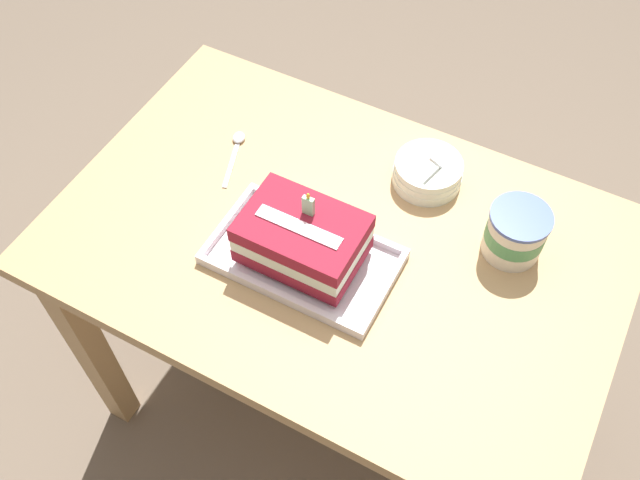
{
  "coord_description": "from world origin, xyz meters",
  "views": [
    {
      "loc": [
        0.35,
        -0.73,
        1.91
      ],
      "look_at": [
        -0.02,
        -0.04,
        0.81
      ],
      "focal_mm": 39.59,
      "sensor_mm": 36.0,
      "label": 1
    }
  ],
  "objects": [
    {
      "name": "ground_plane",
      "position": [
        0.0,
        0.0,
        0.0
      ],
      "size": [
        8.0,
        8.0,
        0.0
      ],
      "primitive_type": "plane",
      "color": "#6B5B4C"
    },
    {
      "name": "dining_table",
      "position": [
        0.0,
        0.0,
        0.66
      ],
      "size": [
        1.12,
        0.74,
        0.78
      ],
      "color": "tan",
      "rests_on": "ground_plane"
    },
    {
      "name": "foil_tray",
      "position": [
        -0.03,
        -0.08,
        0.78
      ],
      "size": [
        0.36,
        0.21,
        0.02
      ],
      "color": "silver",
      "rests_on": "dining_table"
    },
    {
      "name": "birthday_cake",
      "position": [
        -0.03,
        -0.08,
        0.85
      ],
      "size": [
        0.22,
        0.15,
        0.15
      ],
      "color": "maroon",
      "rests_on": "foil_tray"
    },
    {
      "name": "bowl_stack",
      "position": [
        0.1,
        0.22,
        0.8
      ],
      "size": [
        0.14,
        0.14,
        0.11
      ],
      "color": "silver",
      "rests_on": "dining_table"
    },
    {
      "name": "ice_cream_tub",
      "position": [
        0.31,
        0.14,
        0.83
      ],
      "size": [
        0.12,
        0.12,
        0.11
      ],
      "color": "silver",
      "rests_on": "dining_table"
    },
    {
      "name": "serving_spoon_near_tray",
      "position": [
        -0.31,
        0.12,
        0.78
      ],
      "size": [
        0.07,
        0.15,
        0.01
      ],
      "color": "silver",
      "rests_on": "dining_table"
    }
  ]
}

